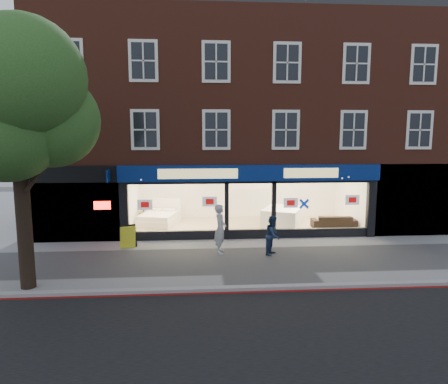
{
  "coord_description": "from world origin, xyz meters",
  "views": [
    {
      "loc": [
        -2.42,
        -14.17,
        4.57
      ],
      "look_at": [
        -1.21,
        2.5,
        2.19
      ],
      "focal_mm": 32.0,
      "sensor_mm": 36.0,
      "label": 1
    }
  ],
  "objects": [
    {
      "name": "showroom_floor",
      "position": [
        0.0,
        5.25,
        0.05
      ],
      "size": [
        11.0,
        4.5,
        0.1
      ],
      "primitive_type": "cube",
      "color": "tan",
      "rests_on": "ground"
    },
    {
      "name": "kerb_stone",
      "position": [
        0.0,
        -2.9,
        0.06
      ],
      "size": [
        60.0,
        0.25,
        0.12
      ],
      "primitive_type": "cube",
      "color": "gray",
      "rests_on": "ground"
    },
    {
      "name": "bedside_table",
      "position": [
        -5.1,
        6.35,
        0.38
      ],
      "size": [
        0.47,
        0.47,
        0.55
      ],
      "primitive_type": "cube",
      "rotation": [
        0.0,
        0.0,
        0.06
      ],
      "color": "brown",
      "rests_on": "showroom_floor"
    },
    {
      "name": "a_board",
      "position": [
        -5.16,
        1.87,
        0.48
      ],
      "size": [
        0.72,
        0.57,
        0.96
      ],
      "primitive_type": "cube",
      "rotation": [
        0.0,
        0.0,
        0.31
      ],
      "color": "yellow",
      "rests_on": "ground"
    },
    {
      "name": "display_bed",
      "position": [
        -4.27,
        5.76,
        0.43
      ],
      "size": [
        2.16,
        2.43,
        1.17
      ],
      "rotation": [
        0.0,
        0.0,
        -0.25
      ],
      "color": "white",
      "rests_on": "showroom_floor"
    },
    {
      "name": "mattress_stack",
      "position": [
        1.92,
        5.22,
        0.53
      ],
      "size": [
        2.44,
        2.66,
        0.85
      ],
      "rotation": [
        0.0,
        0.0,
        -0.43
      ],
      "color": "white",
      "rests_on": "showroom_floor"
    },
    {
      "name": "pedestrian_blue",
      "position": [
        0.54,
        0.58,
        0.76
      ],
      "size": [
        0.87,
        0.93,
        1.52
      ],
      "primitive_type": "imported",
      "rotation": [
        0.0,
        0.0,
        1.05
      ],
      "color": "#192846",
      "rests_on": "ground"
    },
    {
      "name": "pedestrian_grey",
      "position": [
        -1.47,
        0.93,
        0.96
      ],
      "size": [
        0.56,
        0.76,
        1.93
      ],
      "primitive_type": "imported",
      "rotation": [
        0.0,
        0.0,
        1.42
      ],
      "color": "#ABAEB3",
      "rests_on": "ground"
    },
    {
      "name": "kerb_line",
      "position": [
        0.0,
        -3.1,
        0.01
      ],
      "size": [
        60.0,
        0.1,
        0.01
      ],
      "primitive_type": "cube",
      "color": "#8C0A07",
      "rests_on": "ground"
    },
    {
      "name": "ground",
      "position": [
        0.0,
        0.0,
        0.0
      ],
      "size": [
        120.0,
        120.0,
        0.0
      ],
      "primitive_type": "plane",
      "color": "gray",
      "rests_on": "ground"
    },
    {
      "name": "street_tree",
      "position": [
        -7.57,
        -2.2,
        4.94
      ],
      "size": [
        4.0,
        3.2,
        6.6
      ],
      "color": "black",
      "rests_on": "ground"
    },
    {
      "name": "building",
      "position": [
        -0.02,
        6.93,
        6.67
      ],
      "size": [
        19.0,
        8.26,
        10.3
      ],
      "color": "brown",
      "rests_on": "ground"
    },
    {
      "name": "sofa",
      "position": [
        4.29,
        4.39,
        0.41
      ],
      "size": [
        2.17,
        0.95,
        0.62
      ],
      "primitive_type": "imported",
      "rotation": [
        0.0,
        0.0,
        3.08
      ],
      "color": "black",
      "rests_on": "showroom_floor"
    }
  ]
}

